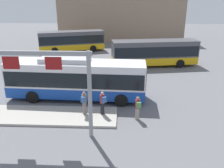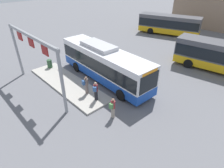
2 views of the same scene
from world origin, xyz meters
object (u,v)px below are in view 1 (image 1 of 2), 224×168
Objects in this scene: person_waiting_near at (103,102)px; bus_background_right at (154,51)px; bus_main at (76,77)px; bus_background_left at (72,40)px; person_waiting_mid at (84,102)px; person_boarding at (138,108)px.

bus_background_right is at bearing -55.46° from person_waiting_near.
bus_background_left is (-4.13, 17.89, -0.04)m from bus_main.
person_waiting_near and person_waiting_mid have the same top height.
bus_background_right reaches higher than person_waiting_mid.
bus_background_right is 14.72m from person_waiting_mid.
bus_main is 3.91m from person_waiting_near.
person_boarding is 2.43m from person_waiting_near.
person_waiting_mid is (1.09, -3.04, -0.76)m from bus_main.
bus_main is 12.65m from bus_background_right.
bus_main is 18.36m from bus_background_left.
bus_background_right is 6.23× the size of person_waiting_near.
person_waiting_near is (-2.40, 0.37, 0.16)m from person_boarding.
bus_background_right reaches higher than person_boarding.
bus_main is 3.32m from person_waiting_mid.
bus_main is 1.07× the size of bus_background_right.
person_waiting_mid is at bearing 56.96° from person_waiting_near.
person_waiting_near is at bearing -81.36° from person_waiting_mid.
bus_background_left is at bearing -43.07° from bus_background_right.
bus_main reaches higher than person_waiting_mid.
person_waiting_mid is at bearing 70.92° from person_boarding.
person_waiting_near reaches higher than person_boarding.
bus_main is 5.91m from person_boarding.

